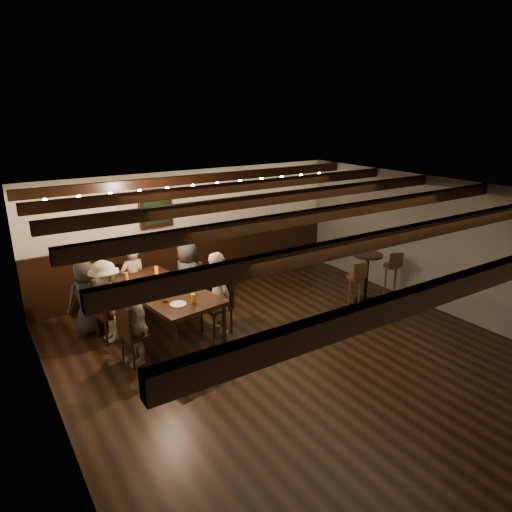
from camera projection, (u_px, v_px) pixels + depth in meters
room at (210, 254)px, 8.09m from camera, size 7.00×7.00×7.00m
dining_table at (163, 292)px, 7.24m from camera, size 1.28×2.31×0.82m
chair_left_near at (111, 322)px, 7.26m from camera, size 0.50×0.50×0.98m
chair_left_far at (137, 344)px, 6.61m from camera, size 0.49×0.49×0.94m
chair_right_near at (188, 298)px, 8.15m from camera, size 0.51×0.51×0.99m
chair_right_far at (217, 315)px, 7.51m from camera, size 0.49×0.49×0.95m
person_bench_left at (86, 297)px, 7.37m from camera, size 0.66×0.48×1.26m
person_bench_centre at (133, 281)px, 8.03m from camera, size 0.51×0.37×1.29m
person_bench_right at (182, 274)px, 8.50m from camera, size 0.64×0.53×1.20m
person_left_near at (107, 301)px, 7.12m from camera, size 0.61×0.92×1.33m
person_left_far at (133, 322)px, 6.49m from camera, size 0.41×0.79×1.28m
person_right_near at (188, 278)px, 8.05m from camera, size 0.52×0.72×1.37m
person_right_far at (218, 292)px, 7.40m from camera, size 0.40×0.54×1.38m
pint_a at (126, 277)px, 7.53m from camera, size 0.07×0.07×0.14m
pint_b at (156, 270)px, 7.82m from camera, size 0.07×0.07×0.14m
pint_c at (142, 287)px, 7.08m from camera, size 0.07×0.07×0.14m
pint_d at (173, 277)px, 7.53m from camera, size 0.07×0.07×0.14m
pint_e at (165, 296)px, 6.74m from camera, size 0.07×0.07×0.14m
pint_f at (193, 291)px, 6.93m from camera, size 0.07×0.07×0.14m
pint_g at (193, 299)px, 6.65m from camera, size 0.07×0.07×0.14m
plate_near at (178, 304)px, 6.62m from camera, size 0.24×0.24×0.01m
plate_far at (183, 291)px, 7.11m from camera, size 0.24×0.24×0.01m
condiment_caddy at (164, 286)px, 7.17m from camera, size 0.15×0.10×0.12m
candle at (160, 280)px, 7.50m from camera, size 0.05×0.05×0.05m
high_top_table at (367, 271)px, 8.57m from camera, size 0.54×0.54×0.96m
bar_stool_left at (354, 293)px, 8.23m from camera, size 0.32×0.34×0.98m
bar_stool_right at (390, 281)px, 8.79m from camera, size 0.34×0.35×0.98m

